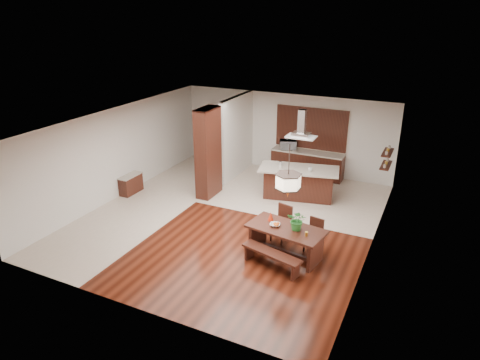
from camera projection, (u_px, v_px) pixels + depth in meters
The scene contains 25 objects.
room_shell at pixel (230, 151), 11.82m from camera, with size 9.00×9.04×2.92m.
tile_hallway at pixel (154, 201), 13.69m from camera, with size 2.50×9.00×0.01m, color beige.
tile_kitchen at pixel (298, 194), 14.18m from camera, with size 5.50×4.00×0.01m, color beige.
soffit_band at pixel (230, 122), 11.51m from camera, with size 8.00×9.00×0.02m, color #391F0E.
partition_pier at pixel (208, 153), 13.61m from camera, with size 0.45×1.00×2.90m, color black.
partition_stub at pixel (237, 136), 15.37m from camera, with size 0.18×2.40×2.90m, color silver.
hallway_console at pixel (131, 184), 14.17m from camera, with size 0.37×0.88×0.63m, color black.
hallway_doorway at pixel (220, 135), 16.96m from camera, with size 1.10×0.20×2.10m, color black.
rear_counter at pixel (307, 164), 15.53m from camera, with size 2.60×0.62×0.95m.
kitchen_window at pixel (311, 128), 15.27m from camera, with size 2.60×0.08×1.50m, color brown.
shelf_lower at pixel (386, 165), 12.70m from camera, with size 0.26×0.90×0.04m, color black.
shelf_upper at pixel (388, 152), 12.55m from camera, with size 0.26×0.90×0.04m, color black.
dining_table at pixel (286, 235), 10.46m from camera, with size 1.99×1.22×0.78m.
dining_bench at pixel (271, 260), 10.08m from camera, with size 1.54×0.34×0.43m, color black, non-canonical shape.
dining_chair_left at pixel (281, 224), 11.17m from camera, with size 0.44×0.44×0.98m, color black, non-canonical shape.
dining_chair_right at pixel (313, 236), 10.70m from camera, with size 0.39×0.39×0.87m, color black, non-canonical shape.
pendant_lantern at pixel (289, 171), 9.84m from camera, with size 0.64×0.64×1.31m, color beige, non-canonical shape.
foliage_plant at pixel (298, 220), 10.20m from camera, with size 0.46×0.40×0.51m, color #27772B.
fruit_bowl at pixel (275, 225), 10.46m from camera, with size 0.25×0.25×0.06m, color beige.
napkin_cone at pixel (271, 216), 10.71m from camera, with size 0.14×0.14×0.23m, color red.
gold_ornament at pixel (306, 234), 10.00m from camera, with size 0.07×0.07×0.10m, color gold.
kitchen_island at pixel (299, 182), 13.74m from camera, with size 2.66×1.59×1.03m.
range_hood at pixel (302, 124), 13.02m from camera, with size 0.90×0.55×0.87m, color silver, non-canonical shape.
island_cup at pixel (310, 169), 13.27m from camera, with size 0.13×0.13×0.11m, color silver.
microwave at pixel (288, 145), 15.59m from camera, with size 0.59×0.40×0.33m, color silver.
Camera 1 is at (5.10, -10.05, 5.73)m, focal length 32.00 mm.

